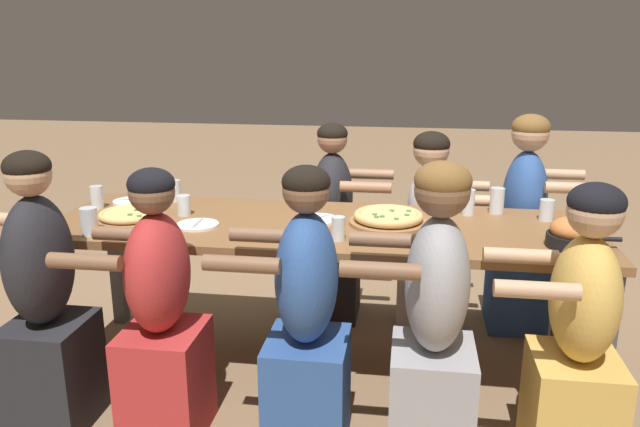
# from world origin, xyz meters

# --- Properties ---
(ground_plane) EXTENTS (18.00, 18.00, 0.00)m
(ground_plane) POSITION_xyz_m (0.00, 0.00, 0.00)
(ground_plane) COLOR #896B4C
(ground_plane) RESTS_ON ground
(dining_table) EXTENTS (2.60, 0.83, 0.76)m
(dining_table) POSITION_xyz_m (0.00, 0.00, 0.69)
(dining_table) COLOR brown
(dining_table) RESTS_ON ground
(pizza_board_main) EXTENTS (0.34, 0.34, 0.05)m
(pizza_board_main) POSITION_xyz_m (-0.92, -0.09, 0.79)
(pizza_board_main) COLOR #996B42
(pizza_board_main) RESTS_ON dining_table
(pizza_board_second) EXTENTS (0.37, 0.37, 0.06)m
(pizza_board_second) POSITION_xyz_m (0.32, 0.03, 0.79)
(pizza_board_second) COLOR #996B42
(pizza_board_second) RESTS_ON dining_table
(skillet_bowl) EXTENTS (0.31, 0.21, 0.13)m
(skillet_bowl) POSITION_xyz_m (1.11, -0.19, 0.82)
(skillet_bowl) COLOR black
(skillet_bowl) RESTS_ON dining_table
(empty_plate_a) EXTENTS (0.20, 0.20, 0.02)m
(empty_plate_a) POSITION_xyz_m (-0.57, -0.13, 0.77)
(empty_plate_a) COLOR white
(empty_plate_a) RESTS_ON dining_table
(empty_plate_b) EXTENTS (0.21, 0.21, 0.02)m
(empty_plate_b) POSITION_xyz_m (-0.02, 0.04, 0.77)
(empty_plate_b) COLOR white
(empty_plate_b) RESTS_ON dining_table
(empty_plate_c) EXTENTS (0.19, 0.19, 0.02)m
(empty_plate_c) POSITION_xyz_m (-1.07, 0.25, 0.77)
(empty_plate_c) COLOR white
(empty_plate_c) RESTS_ON dining_table
(drinking_glass_a) EXTENTS (0.06, 0.06, 0.13)m
(drinking_glass_a) POSITION_xyz_m (0.71, 0.26, 0.82)
(drinking_glass_a) COLOR silver
(drinking_glass_a) RESTS_ON dining_table
(drinking_glass_b) EXTENTS (0.07, 0.07, 0.13)m
(drinking_glass_b) POSITION_xyz_m (0.86, 0.31, 0.82)
(drinking_glass_b) COLOR silver
(drinking_glass_b) RESTS_ON dining_table
(drinking_glass_c) EXTENTS (0.07, 0.07, 0.10)m
(drinking_glass_c) POSITION_xyz_m (1.08, 0.22, 0.81)
(drinking_glass_c) COLOR silver
(drinking_glass_c) RESTS_ON dining_table
(drinking_glass_d) EXTENTS (0.06, 0.06, 0.12)m
(drinking_glass_d) POSITION_xyz_m (-0.84, 0.31, 0.82)
(drinking_glass_d) COLOR silver
(drinking_glass_d) RESTS_ON dining_table
(drinking_glass_e) EXTENTS (0.06, 0.06, 0.11)m
(drinking_glass_e) POSITION_xyz_m (0.12, -0.24, 0.82)
(drinking_glass_e) COLOR silver
(drinking_glass_e) RESTS_ON dining_table
(drinking_glass_f) EXTENTS (0.06, 0.06, 0.12)m
(drinking_glass_f) POSITION_xyz_m (-1.19, 0.11, 0.82)
(drinking_glass_f) COLOR silver
(drinking_glass_f) RESTS_ON dining_table
(drinking_glass_g) EXTENTS (0.08, 0.08, 0.15)m
(drinking_glass_g) POSITION_xyz_m (-0.10, 0.19, 0.83)
(drinking_glass_g) COLOR silver
(drinking_glass_g) RESTS_ON dining_table
(drinking_glass_h) EXTENTS (0.08, 0.08, 0.13)m
(drinking_glass_h) POSITION_xyz_m (-1.00, -0.32, 0.83)
(drinking_glass_h) COLOR silver
(drinking_glass_h) RESTS_ON dining_table
(drinking_glass_i) EXTENTS (0.07, 0.07, 0.10)m
(drinking_glass_i) POSITION_xyz_m (-0.70, 0.05, 0.81)
(drinking_glass_i) COLOR silver
(drinking_glass_i) RESTS_ON dining_table
(diner_near_center) EXTENTS (0.51, 0.40, 1.18)m
(diner_near_center) POSITION_xyz_m (0.04, -0.64, 0.53)
(diner_near_center) COLOR #2D5193
(diner_near_center) RESTS_ON ground
(diner_near_midright) EXTENTS (0.51, 0.40, 1.20)m
(diner_near_midright) POSITION_xyz_m (0.53, -0.64, 0.56)
(diner_near_midright) COLOR #99999E
(diner_near_midright) RESTS_ON ground
(diner_near_right) EXTENTS (0.51, 0.40, 1.14)m
(diner_near_right) POSITION_xyz_m (1.05, -0.64, 0.52)
(diner_near_right) COLOR gold
(diner_near_right) RESTS_ON ground
(diner_far_center) EXTENTS (0.51, 0.40, 1.16)m
(diner_far_center) POSITION_xyz_m (-0.02, 0.64, 0.52)
(diner_far_center) COLOR #232328
(diner_far_center) RESTS_ON ground
(diner_near_midleft) EXTENTS (0.51, 0.40, 1.15)m
(diner_near_midleft) POSITION_xyz_m (-0.56, -0.64, 0.52)
(diner_near_midleft) COLOR #B22D2D
(diner_near_midleft) RESTS_ON ground
(diner_near_left) EXTENTS (0.51, 0.40, 1.20)m
(diner_near_left) POSITION_xyz_m (-1.07, -0.64, 0.55)
(diner_near_left) COLOR #232328
(diner_near_left) RESTS_ON ground
(diner_far_right) EXTENTS (0.51, 0.40, 1.23)m
(diner_far_right) POSITION_xyz_m (1.05, 0.64, 0.57)
(diner_far_right) COLOR #2D5193
(diner_far_right) RESTS_ON ground
(diner_far_midright) EXTENTS (0.51, 0.40, 1.13)m
(diner_far_midright) POSITION_xyz_m (0.53, 0.64, 0.52)
(diner_far_midright) COLOR silver
(diner_far_midright) RESTS_ON ground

